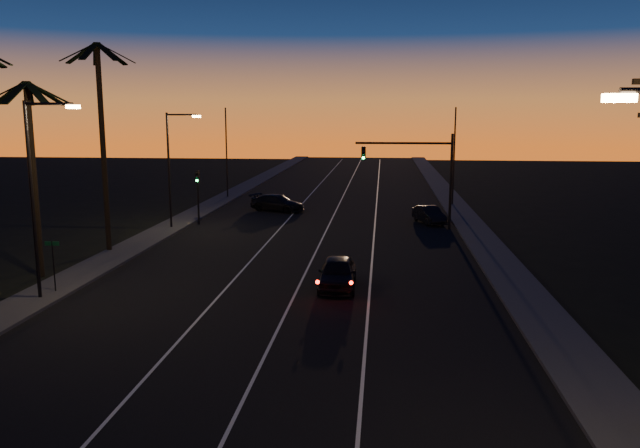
# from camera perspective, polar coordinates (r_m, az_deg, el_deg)

# --- Properties ---
(road) EXTENTS (20.00, 170.00, 0.01)m
(road) POSITION_cam_1_polar(r_m,az_deg,el_deg) (37.33, -1.36, -2.98)
(road) COLOR black
(road) RESTS_ON ground
(sidewalk_left) EXTENTS (2.40, 170.00, 0.16)m
(sidewalk_left) POSITION_cam_1_polar(r_m,az_deg,el_deg) (40.24, -17.41, -2.38)
(sidewalk_left) COLOR #3A3A38
(sidewalk_left) RESTS_ON ground
(sidewalk_right) EXTENTS (2.40, 170.00, 0.16)m
(sidewalk_right) POSITION_cam_1_polar(r_m,az_deg,el_deg) (37.64, 15.84, -3.14)
(sidewalk_right) COLOR #3A3A38
(sidewalk_right) RESTS_ON ground
(lane_stripe_left) EXTENTS (0.12, 160.00, 0.01)m
(lane_stripe_left) POSITION_cam_1_polar(r_m,az_deg,el_deg) (37.81, -5.88, -2.84)
(lane_stripe_left) COLOR silver
(lane_stripe_left) RESTS_ON road
(lane_stripe_mid) EXTENTS (0.12, 160.00, 0.01)m
(lane_stripe_mid) POSITION_cam_1_polar(r_m,az_deg,el_deg) (37.27, -0.59, -2.98)
(lane_stripe_mid) COLOR silver
(lane_stripe_mid) RESTS_ON road
(lane_stripe_right) EXTENTS (0.12, 160.00, 0.01)m
(lane_stripe_right) POSITION_cam_1_polar(r_m,az_deg,el_deg) (37.06, 4.80, -3.09)
(lane_stripe_right) COLOR silver
(lane_stripe_right) RESTS_ON road
(palm_mid) EXTENTS (4.25, 4.16, 10.03)m
(palm_mid) POSITION_cam_1_polar(r_m,az_deg,el_deg) (34.98, -24.82, 5.57)
(palm_mid) COLOR black
(palm_mid) RESTS_ON ground
(palm_far) EXTENTS (4.25, 4.16, 12.53)m
(palm_far) POSITION_cam_1_polar(r_m,az_deg,el_deg) (39.78, -19.32, 8.33)
(palm_far) COLOR black
(palm_far) RESTS_ON ground
(streetlight_left_near) EXTENTS (2.55, 0.26, 9.00)m
(streetlight_left_near) POSITION_cam_1_polar(r_m,az_deg,el_deg) (30.36, -24.42, 3.28)
(streetlight_left_near) COLOR black
(streetlight_left_near) RESTS_ON ground
(streetlight_left_far) EXTENTS (2.55, 0.26, 8.50)m
(streetlight_left_far) POSITION_cam_1_polar(r_m,az_deg,el_deg) (46.76, -13.31, 5.67)
(streetlight_left_far) COLOR black
(streetlight_left_far) RESTS_ON ground
(street_sign) EXTENTS (0.70, 0.06, 2.60)m
(street_sign) POSITION_cam_1_polar(r_m,az_deg,el_deg) (31.85, -23.20, -3.05)
(street_sign) COLOR black
(street_sign) RESTS_ON ground
(signal_mast) EXTENTS (7.10, 0.41, 7.00)m
(signal_mast) POSITION_cam_1_polar(r_m,az_deg,el_deg) (46.30, 9.01, 5.43)
(signal_mast) COLOR black
(signal_mast) RESTS_ON ground
(signal_post) EXTENTS (0.28, 0.37, 4.20)m
(signal_post) POSITION_cam_1_polar(r_m,az_deg,el_deg) (48.47, -11.12, 3.32)
(signal_post) COLOR black
(signal_post) RESTS_ON ground
(far_pole_left) EXTENTS (0.14, 0.14, 9.00)m
(far_pole_left) POSITION_cam_1_polar(r_m,az_deg,el_deg) (63.15, -8.54, 6.40)
(far_pole_left) COLOR black
(far_pole_left) RESTS_ON ground
(far_pole_right) EXTENTS (0.14, 0.14, 9.00)m
(far_pole_right) POSITION_cam_1_polar(r_m,az_deg,el_deg) (58.58, 12.16, 6.00)
(far_pole_right) COLOR black
(far_pole_right) RESTS_ON ground
(lead_car) EXTENTS (1.86, 4.96, 1.50)m
(lead_car) POSITION_cam_1_polar(r_m,az_deg,el_deg) (30.54, 1.61, -4.48)
(lead_car) COLOR black
(lead_car) RESTS_ON road
(right_car) EXTENTS (2.57, 4.25, 1.32)m
(right_car) POSITION_cam_1_polar(r_m,az_deg,el_deg) (49.16, 9.96, 0.84)
(right_car) COLOR black
(right_car) RESTS_ON road
(cross_car) EXTENTS (5.32, 3.71, 1.43)m
(cross_car) POSITION_cam_1_polar(r_m,az_deg,el_deg) (54.61, -3.92, 1.94)
(cross_car) COLOR black
(cross_car) RESTS_ON road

